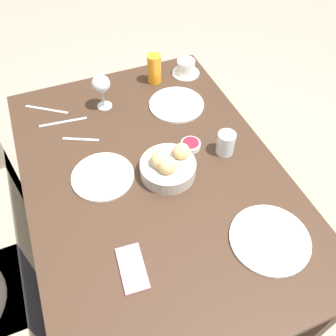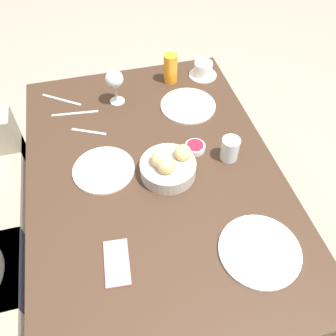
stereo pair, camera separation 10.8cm
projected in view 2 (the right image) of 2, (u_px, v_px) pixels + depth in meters
The scene contains 15 objects.
ground_plane at pixel (158, 264), 1.89m from camera, with size 10.00×10.00×0.00m, color gray.
dining_table at pixel (155, 189), 1.38m from camera, with size 1.31×0.91×0.77m.
bread_basket at pixel (168, 166), 1.26m from camera, with size 0.20×0.20×0.11m.
plate_near_left at pixel (260, 251), 1.09m from camera, with size 0.25×0.25×0.01m.
plate_near_right at pixel (188, 106), 1.53m from camera, with size 0.24×0.24×0.01m.
plate_far_center at pixel (104, 170), 1.30m from camera, with size 0.23×0.23×0.01m.
juice_glass at pixel (171, 68), 1.61m from camera, with size 0.06×0.06×0.13m.
water_tumbler at pixel (230, 149), 1.31m from camera, with size 0.07×0.07×0.09m.
wine_glass at pixel (115, 80), 1.47m from camera, with size 0.08×0.08×0.16m.
coffee_cup at pixel (203, 70), 1.66m from camera, with size 0.13×0.13×0.07m.
jam_bowl_berry at pixel (195, 147), 1.36m from camera, with size 0.08×0.08×0.03m.
fork_silver at pixel (75, 113), 1.51m from camera, with size 0.03×0.19×0.00m.
knife_silver at pixel (62, 100), 1.57m from camera, with size 0.12×0.16×0.00m.
spoon_coffee at pixel (89, 132), 1.43m from camera, with size 0.07×0.14×0.00m.
cell_phone at pixel (117, 263), 1.06m from camera, with size 0.16×0.09×0.01m.
Camera 2 is at (-0.82, 0.15, 1.77)m, focal length 38.00 mm.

